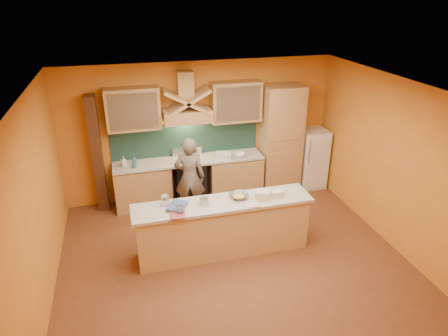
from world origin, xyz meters
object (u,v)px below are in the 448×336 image
object	(u,v)px
fridge	(311,158)
person	(190,177)
mixing_bowl	(239,196)
kitchen_scale	(204,202)
stove	(190,180)

from	to	relation	value
fridge	person	distance (m)	2.85
person	mixing_bowl	world-z (taller)	person
fridge	mixing_bowl	bearing A→B (deg)	-140.36
kitchen_scale	mixing_bowl	world-z (taller)	kitchen_scale
kitchen_scale	mixing_bowl	distance (m)	0.60
fridge	person	bearing A→B (deg)	-168.70
stove	kitchen_scale	distance (m)	1.99
fridge	kitchen_scale	bearing A→B (deg)	-145.73
person	mixing_bowl	size ratio (longest dim) A/B	5.41
kitchen_scale	mixing_bowl	xyz separation A→B (m)	(0.59, 0.08, -0.01)
stove	fridge	world-z (taller)	fridge
stove	mixing_bowl	xyz separation A→B (m)	(0.48, -1.84, 0.53)
kitchen_scale	mixing_bowl	bearing A→B (deg)	1.51
fridge	kitchen_scale	xyz separation A→B (m)	(-2.81, -1.91, 0.34)
person	kitchen_scale	size ratio (longest dim) A/B	13.72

